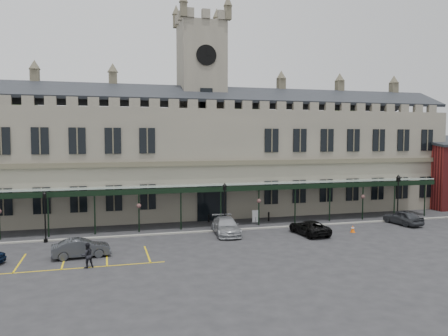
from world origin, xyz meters
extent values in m
plane|color=#252528|center=(0.00, 0.00, 0.00)|extent=(140.00, 140.00, 0.00)
cube|color=#6E685B|center=(0.00, 16.00, 6.00)|extent=(60.00, 10.00, 12.00)
cube|color=#504B3A|center=(0.00, 10.82, 6.20)|extent=(60.00, 0.35, 0.50)
cube|color=black|center=(0.00, 13.50, 13.80)|extent=(60.00, 4.77, 2.20)
cube|color=black|center=(0.00, 18.50, 13.80)|extent=(60.00, 4.77, 2.20)
cube|color=black|center=(0.00, 10.90, 1.90)|extent=(3.20, 0.18, 3.80)
cube|color=#6E685B|center=(0.00, 16.00, 11.00)|extent=(5.00, 5.00, 22.00)
cylinder|color=silver|center=(0.00, 13.44, 18.00)|extent=(2.20, 0.12, 2.20)
cylinder|color=black|center=(0.00, 13.37, 18.00)|extent=(2.30, 0.04, 2.30)
cube|color=black|center=(0.00, 13.44, 13.00)|extent=(1.40, 0.12, 2.80)
cube|color=#8C9E93|center=(0.00, 9.00, 4.10)|extent=(50.00, 4.00, 0.40)
cube|color=black|center=(0.00, 7.00, 3.85)|extent=(50.00, 0.18, 0.50)
cube|color=gray|center=(0.00, 5.50, 0.06)|extent=(60.00, 0.40, 0.12)
cylinder|color=#332314|center=(-22.00, 25.00, 6.00)|extent=(0.70, 0.70, 12.00)
sphere|color=black|center=(-22.00, 25.00, 13.00)|extent=(6.00, 6.00, 6.00)
cylinder|color=#332314|center=(8.00, 25.00, 6.00)|extent=(0.70, 0.70, 12.00)
sphere|color=black|center=(8.00, 25.00, 13.00)|extent=(6.00, 6.00, 6.00)
cylinder|color=#332314|center=(24.00, 25.00, 6.00)|extent=(0.70, 0.70, 12.00)
sphere|color=black|center=(24.00, 25.00, 13.00)|extent=(6.00, 6.00, 6.00)
cylinder|color=black|center=(-16.00, 5.12, 0.14)|extent=(0.34, 0.34, 0.29)
cylinder|color=black|center=(-16.00, 5.12, 1.91)|extent=(0.11, 0.11, 3.82)
cube|color=black|center=(-16.00, 5.12, 3.96)|extent=(0.27, 0.27, 0.38)
cone|color=black|center=(-16.00, 5.12, 4.30)|extent=(0.42, 0.42, 0.29)
cylinder|color=black|center=(-0.20, 5.01, 0.15)|extent=(0.36, 0.36, 0.30)
cylinder|color=black|center=(-0.20, 5.01, 2.01)|extent=(0.12, 0.12, 4.03)
cube|color=black|center=(-0.20, 5.01, 4.18)|extent=(0.28, 0.28, 0.40)
cone|color=black|center=(-0.20, 5.01, 4.53)|extent=(0.44, 0.44, 0.30)
cylinder|color=black|center=(18.76, 4.98, 0.16)|extent=(0.39, 0.39, 0.33)
cylinder|color=black|center=(18.76, 4.98, 2.17)|extent=(0.13, 0.13, 4.34)
cube|color=black|center=(18.76, 4.98, 4.50)|extent=(0.30, 0.30, 0.43)
cone|color=black|center=(18.76, 4.98, 4.88)|extent=(0.48, 0.48, 0.33)
cube|color=#F75D07|center=(11.38, 1.67, 0.02)|extent=(0.37, 0.37, 0.04)
cone|color=#F75D07|center=(11.38, 1.67, 0.34)|extent=(0.43, 0.43, 0.68)
cylinder|color=silver|center=(11.38, 1.67, 0.44)|extent=(0.28, 0.28, 0.10)
cylinder|color=black|center=(4.22, 8.76, 0.27)|extent=(0.06, 0.06, 0.53)
cube|color=silver|center=(4.22, 8.76, 0.64)|extent=(0.74, 0.16, 1.28)
cylinder|color=black|center=(-0.55, 10.09, 0.41)|extent=(0.15, 0.15, 0.82)
cylinder|color=black|center=(5.77, 8.99, 0.49)|extent=(0.17, 0.17, 0.98)
imported|color=#34363B|center=(-12.84, -0.56, 0.69)|extent=(4.34, 1.90, 1.39)
imported|color=#9FA1A6|center=(-0.34, 4.00, 0.77)|extent=(2.63, 5.48, 1.54)
imported|color=black|center=(7.00, 1.92, 0.65)|extent=(2.60, 4.89, 1.31)
imported|color=#34363B|center=(18.40, 3.61, 0.74)|extent=(2.25, 4.54, 1.49)
imported|color=black|center=(-12.30, -3.43, 0.87)|extent=(1.02, 0.91, 1.73)
camera|label=1|loc=(-11.00, -34.23, 8.92)|focal=35.00mm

